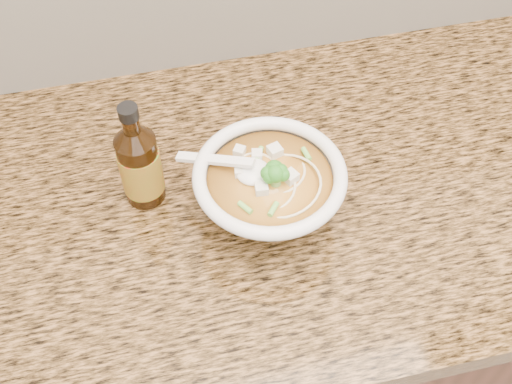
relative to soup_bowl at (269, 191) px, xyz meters
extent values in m
cube|color=#341B0F|center=(0.15, 0.05, -0.52)|extent=(4.00, 0.65, 0.86)
cube|color=olive|center=(0.15, 0.05, -0.07)|extent=(4.00, 0.68, 0.04)
cylinder|color=white|center=(0.00, 0.00, -0.05)|extent=(0.09, 0.09, 0.01)
torus|color=white|center=(0.00, 0.00, 0.04)|extent=(0.22, 0.22, 0.02)
torus|color=beige|center=(0.00, 0.00, 0.03)|extent=(0.12, 0.12, 0.00)
torus|color=beige|center=(0.00, -0.01, 0.03)|extent=(0.09, 0.09, 0.00)
torus|color=beige|center=(0.02, 0.01, 0.03)|extent=(0.13, 0.13, 0.00)
torus|color=beige|center=(0.01, -0.01, 0.03)|extent=(0.08, 0.08, 0.00)
torus|color=beige|center=(0.01, 0.00, 0.02)|extent=(0.07, 0.07, 0.00)
torus|color=beige|center=(0.01, 0.00, 0.02)|extent=(0.15, 0.15, 0.00)
torus|color=beige|center=(0.01, 0.02, 0.02)|extent=(0.15, 0.15, 0.00)
torus|color=beige|center=(0.01, 0.01, 0.02)|extent=(0.12, 0.12, 0.00)
torus|color=beige|center=(-0.01, 0.00, 0.02)|extent=(0.15, 0.15, 0.00)
torus|color=beige|center=(0.00, -0.01, 0.02)|extent=(0.09, 0.09, 0.00)
cube|color=silver|center=(0.01, 0.02, 0.04)|extent=(0.02, 0.02, 0.02)
cube|color=silver|center=(0.00, -0.03, 0.04)|extent=(0.02, 0.02, 0.01)
cube|color=silver|center=(0.03, 0.01, 0.04)|extent=(0.03, 0.03, 0.02)
cube|color=silver|center=(-0.01, 0.05, 0.04)|extent=(0.02, 0.02, 0.02)
cube|color=silver|center=(-0.05, 0.02, 0.04)|extent=(0.03, 0.03, 0.02)
cube|color=silver|center=(0.06, -0.01, 0.04)|extent=(0.02, 0.02, 0.02)
ellipsoid|color=#196014|center=(0.01, -0.01, 0.05)|extent=(0.04, 0.04, 0.04)
cylinder|color=#79CA4D|center=(0.03, 0.02, 0.04)|extent=(0.02, 0.01, 0.01)
cylinder|color=#79CA4D|center=(-0.03, 0.01, 0.04)|extent=(0.02, 0.01, 0.01)
cylinder|color=#79CA4D|center=(-0.04, -0.02, 0.04)|extent=(0.01, 0.02, 0.01)
cylinder|color=#79CA4D|center=(0.06, 0.01, 0.04)|extent=(0.01, 0.02, 0.01)
ellipsoid|color=white|center=(-0.02, 0.01, 0.04)|extent=(0.05, 0.05, 0.02)
cube|color=white|center=(-0.07, 0.04, 0.04)|extent=(0.11, 0.07, 0.03)
cylinder|color=#351C07|center=(-0.18, 0.08, 0.01)|extent=(0.07, 0.07, 0.13)
cylinder|color=#351C07|center=(-0.18, 0.08, 0.11)|extent=(0.03, 0.03, 0.03)
cylinder|color=black|center=(-0.18, 0.08, 0.13)|extent=(0.03, 0.03, 0.02)
cylinder|color=red|center=(-0.18, 0.08, 0.01)|extent=(0.07, 0.07, 0.08)
camera|label=1|loc=(-0.15, -0.55, 0.74)|focal=45.00mm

